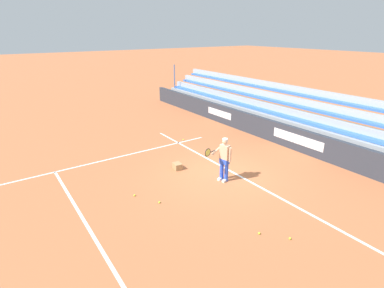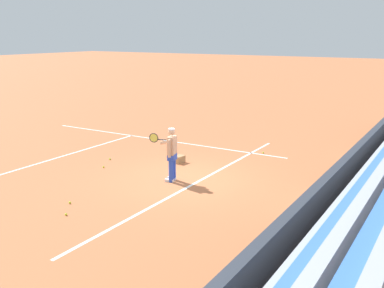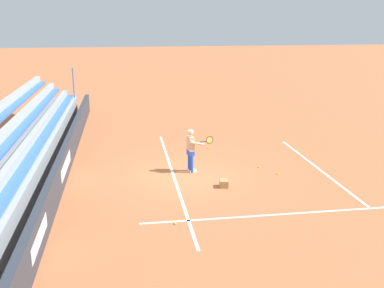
{
  "view_description": "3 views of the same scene",
  "coord_description": "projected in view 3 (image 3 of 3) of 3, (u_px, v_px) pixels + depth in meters",
  "views": [
    {
      "loc": [
        -8.22,
        7.18,
        5.45
      ],
      "look_at": [
        0.83,
        0.91,
        1.27
      ],
      "focal_mm": 28.0,
      "sensor_mm": 36.0,
      "label": 1
    },
    {
      "loc": [
        -11.71,
        -7.39,
        4.58
      ],
      "look_at": [
        0.76,
        0.19,
        0.98
      ],
      "focal_mm": 42.0,
      "sensor_mm": 36.0,
      "label": 2
    },
    {
      "loc": [
        16.57,
        -2.3,
        6.01
      ],
      "look_at": [
        0.47,
        0.17,
        1.4
      ],
      "focal_mm": 42.0,
      "sensor_mm": 36.0,
      "label": 3
    }
  ],
  "objects": [
    {
      "name": "ground_plane",
      "position": [
        186.0,
        175.0,
        17.74
      ],
      "size": [
        160.0,
        160.0,
        0.0
      ],
      "primitive_type": "plane",
      "color": "#B7663D"
    },
    {
      "name": "tennis_ball_far_right",
      "position": [
        175.0,
        223.0,
        13.51
      ],
      "size": [
        0.07,
        0.07,
        0.07
      ],
      "primitive_type": "sphere",
      "color": "#CCE533",
      "rests_on": "ground"
    },
    {
      "name": "court_baseline_white",
      "position": [
        173.0,
        175.0,
        17.66
      ],
      "size": [
        12.0,
        0.1,
        0.01
      ],
      "primitive_type": "cube",
      "color": "white",
      "rests_on": "ground"
    },
    {
      "name": "back_wall_sponsor_board",
      "position": [
        62.0,
        168.0,
        16.89
      ],
      "size": [
        26.9,
        0.25,
        1.1
      ],
      "color": "#2D333D",
      "rests_on": "ground"
    },
    {
      "name": "bleacher_stand",
      "position": [
        11.0,
        165.0,
        16.59
      ],
      "size": [
        25.55,
        2.4,
        2.95
      ],
      "color": "#9EA3A8",
      "rests_on": "ground"
    },
    {
      "name": "tennis_ball_toward_net",
      "position": [
        209.0,
        148.0,
        21.28
      ],
      "size": [
        0.07,
        0.07,
        0.07
      ],
      "primitive_type": "sphere",
      "color": "#CCE533",
      "rests_on": "ground"
    },
    {
      "name": "tennis_ball_stray_back",
      "position": [
        195.0,
        145.0,
        21.82
      ],
      "size": [
        0.07,
        0.07,
        0.07
      ],
      "primitive_type": "sphere",
      "color": "#CCE533",
      "rests_on": "ground"
    },
    {
      "name": "tennis_ball_on_baseline",
      "position": [
        278.0,
        173.0,
        17.8
      ],
      "size": [
        0.07,
        0.07,
        0.07
      ],
      "primitive_type": "sphere",
      "color": "#CCE533",
      "rests_on": "ground"
    },
    {
      "name": "court_service_line_white",
      "position": [
        318.0,
        168.0,
        18.54
      ],
      "size": [
        8.22,
        0.1,
        0.01
      ],
      "primitive_type": "cube",
      "color": "white",
      "rests_on": "ground"
    },
    {
      "name": "tennis_player",
      "position": [
        191.0,
        150.0,
        17.89
      ],
      "size": [
        0.59,
        1.06,
        1.71
      ],
      "color": "blue",
      "rests_on": "ground"
    },
    {
      "name": "ball_box_cardboard",
      "position": [
        224.0,
        183.0,
        16.46
      ],
      "size": [
        0.44,
        0.35,
        0.26
      ],
      "primitive_type": "cube",
      "rotation": [
        0.0,
        0.0,
        -0.13
      ],
      "color": "#A87F51",
      "rests_on": "ground"
    },
    {
      "name": "tennis_ball_far_left",
      "position": [
        259.0,
        167.0,
        18.58
      ],
      "size": [
        0.07,
        0.07,
        0.07
      ],
      "primitive_type": "sphere",
      "color": "#CCE533",
      "rests_on": "ground"
    },
    {
      "name": "court_sideline_white",
      "position": [
        327.0,
        211.0,
        14.41
      ],
      "size": [
        0.1,
        12.0,
        0.01
      ],
      "primitive_type": "cube",
      "color": "white",
      "rests_on": "ground"
    }
  ]
}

